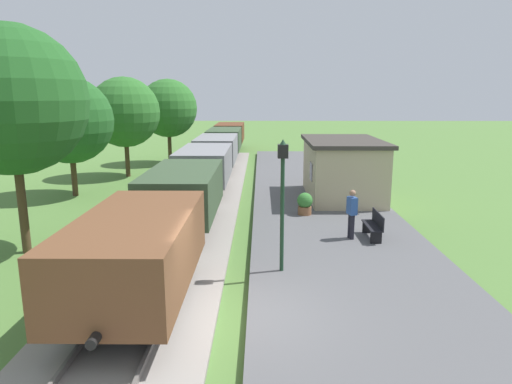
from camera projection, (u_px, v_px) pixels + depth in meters
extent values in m
plane|color=#517A38|center=(238.00, 324.00, 10.39)|extent=(160.00, 160.00, 0.00)
cube|color=#565659|center=(380.00, 320.00, 10.33)|extent=(6.00, 60.00, 0.25)
cube|color=gray|center=(133.00, 321.00, 10.40)|extent=(3.80, 60.00, 0.12)
cube|color=slate|center=(164.00, 316.00, 10.36)|extent=(0.07, 60.00, 0.14)
cube|color=slate|center=(101.00, 316.00, 10.38)|extent=(0.07, 60.00, 0.14)
cube|color=brown|center=(137.00, 249.00, 10.68)|extent=(2.50, 5.60, 1.60)
cube|color=black|center=(138.00, 275.00, 10.81)|extent=(2.10, 5.15, 0.50)
cylinder|color=black|center=(156.00, 258.00, 12.62)|extent=(1.56, 0.84, 0.84)
cylinder|color=black|center=(115.00, 322.00, 9.12)|extent=(1.56, 0.84, 0.84)
cylinder|color=black|center=(164.00, 237.00, 13.70)|extent=(0.20, 0.30, 0.20)
cylinder|color=black|center=(93.00, 341.00, 7.93)|extent=(0.20, 0.30, 0.20)
cube|color=#384C33|center=(183.00, 190.00, 17.13)|extent=(2.50, 5.60, 1.60)
cube|color=black|center=(184.00, 207.00, 17.27)|extent=(2.10, 5.15, 0.50)
cylinder|color=black|center=(191.00, 203.00, 19.07)|extent=(1.56, 0.84, 0.84)
cylinder|color=black|center=(176.00, 227.00, 15.57)|extent=(1.56, 0.84, 0.84)
cylinder|color=black|center=(195.00, 191.00, 20.15)|extent=(0.20, 0.30, 0.20)
cylinder|color=black|center=(169.00, 230.00, 14.38)|extent=(0.20, 0.30, 0.20)
cube|color=gray|center=(205.00, 164.00, 23.58)|extent=(2.50, 5.60, 1.60)
cube|color=black|center=(205.00, 176.00, 23.72)|extent=(2.10, 5.15, 0.50)
cylinder|color=black|center=(209.00, 175.00, 25.52)|extent=(1.56, 0.84, 0.84)
cylinder|color=black|center=(201.00, 188.00, 22.02)|extent=(1.56, 0.84, 0.84)
cylinder|color=black|center=(211.00, 167.00, 26.60)|extent=(0.20, 0.30, 0.20)
cylinder|color=black|center=(197.00, 188.00, 20.83)|extent=(0.20, 0.30, 0.20)
cube|color=gray|center=(217.00, 149.00, 30.03)|extent=(2.50, 5.60, 1.60)
cube|color=black|center=(217.00, 159.00, 30.17)|extent=(2.10, 5.15, 0.50)
cylinder|color=black|center=(219.00, 159.00, 31.97)|extent=(1.56, 0.84, 0.84)
cylinder|color=black|center=(214.00, 167.00, 28.47)|extent=(1.56, 0.84, 0.84)
cylinder|color=black|center=(221.00, 153.00, 33.05)|extent=(0.20, 0.30, 0.20)
cylinder|color=black|center=(212.00, 166.00, 27.29)|extent=(0.20, 0.30, 0.20)
cube|color=#384C33|center=(224.00, 139.00, 36.49)|extent=(2.50, 5.60, 1.60)
cube|color=black|center=(225.00, 147.00, 36.62)|extent=(2.10, 5.15, 0.50)
cylinder|color=black|center=(226.00, 148.00, 38.43)|extent=(1.56, 0.84, 0.84)
cylinder|color=black|center=(223.00, 153.00, 34.92)|extent=(1.56, 0.84, 0.84)
cylinder|color=black|center=(227.00, 143.00, 39.51)|extent=(0.20, 0.30, 0.20)
cylinder|color=black|center=(221.00, 152.00, 33.74)|extent=(0.20, 0.30, 0.20)
cube|color=brown|center=(230.00, 132.00, 42.94)|extent=(2.50, 5.60, 1.60)
cube|color=black|center=(230.00, 139.00, 43.07)|extent=(2.10, 5.15, 0.50)
cylinder|color=black|center=(231.00, 140.00, 44.88)|extent=(1.56, 0.84, 0.84)
cylinder|color=black|center=(229.00, 144.00, 41.37)|extent=(1.56, 0.84, 0.84)
cylinder|color=black|center=(232.00, 136.00, 45.96)|extent=(0.20, 0.30, 0.20)
cylinder|color=black|center=(228.00, 143.00, 40.19)|extent=(0.20, 0.30, 0.20)
cube|color=tan|center=(342.00, 170.00, 21.83)|extent=(3.20, 5.50, 2.60)
cube|color=#3D3833|center=(343.00, 141.00, 21.54)|extent=(3.50, 5.80, 0.18)
cube|color=black|center=(311.00, 171.00, 20.74)|extent=(0.03, 0.90, 0.80)
cube|color=black|center=(372.00, 226.00, 15.71)|extent=(0.42, 1.50, 0.04)
cube|color=black|center=(378.00, 219.00, 15.65)|extent=(0.04, 1.50, 0.45)
cube|color=black|center=(376.00, 237.00, 15.17)|extent=(0.38, 0.06, 0.42)
cube|color=black|center=(368.00, 227.00, 16.34)|extent=(0.38, 0.06, 0.42)
cube|color=black|center=(328.00, 173.00, 26.16)|extent=(0.42, 1.50, 0.04)
cube|color=black|center=(331.00, 169.00, 26.11)|extent=(0.04, 1.50, 0.45)
cube|color=black|center=(329.00, 179.00, 25.63)|extent=(0.38, 0.06, 0.42)
cube|color=black|center=(326.00, 175.00, 26.80)|extent=(0.38, 0.06, 0.42)
cylinder|color=black|center=(352.00, 227.00, 15.58)|extent=(0.15, 0.15, 0.86)
cylinder|color=black|center=(350.00, 226.00, 15.73)|extent=(0.15, 0.15, 0.86)
cube|color=#2D5199|center=(352.00, 206.00, 15.50)|extent=(0.33, 0.43, 0.60)
sphere|color=#936B51|center=(353.00, 193.00, 15.41)|extent=(0.22, 0.22, 0.22)
cylinder|color=brown|center=(305.00, 210.00, 18.85)|extent=(0.56, 0.56, 0.34)
sphere|color=#387A33|center=(305.00, 200.00, 18.76)|extent=(0.64, 0.64, 0.64)
cylinder|color=#193823|center=(282.00, 216.00, 12.56)|extent=(0.11, 0.11, 3.20)
cube|color=black|center=(283.00, 151.00, 12.19)|extent=(0.28, 0.28, 0.36)
sphere|color=#F2E5BF|center=(283.00, 151.00, 12.19)|extent=(0.20, 0.20, 0.20)
cone|color=#193823|center=(283.00, 142.00, 12.14)|extent=(0.20, 0.20, 0.16)
cylinder|color=#4C3823|center=(22.00, 205.00, 14.78)|extent=(0.28, 0.28, 3.20)
sphere|color=#235B23|center=(11.00, 100.00, 14.08)|extent=(4.65, 4.65, 4.65)
cylinder|color=#4C3823|center=(74.00, 174.00, 23.30)|extent=(0.28, 0.28, 2.22)
sphere|color=#235B23|center=(69.00, 120.00, 22.73)|extent=(4.29, 4.29, 4.29)
cylinder|color=#4C3823|center=(127.00, 158.00, 28.77)|extent=(0.28, 0.28, 2.40)
sphere|color=#2D6B28|center=(125.00, 112.00, 28.17)|extent=(4.31, 4.31, 4.31)
cylinder|color=#4C3823|center=(170.00, 147.00, 34.25)|extent=(0.28, 0.28, 2.49)
sphere|color=#2D6B28|center=(168.00, 108.00, 33.65)|extent=(4.25, 4.25, 4.25)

